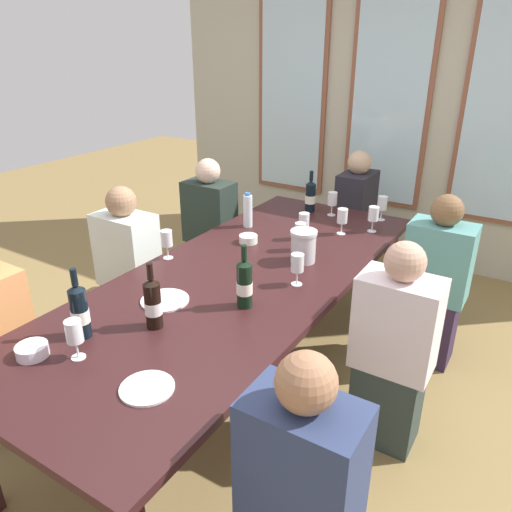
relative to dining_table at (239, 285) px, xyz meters
The scene contains 28 objects.
ground_plane 0.68m from the dining_table, ahead, with size 12.00×12.00×0.00m, color olive.
back_wall_with_windows 2.51m from the dining_table, 90.00° to the left, with size 4.31×0.10×2.90m.
dining_table is the anchor object (origin of this frame).
white_plate_0 0.46m from the dining_table, 109.44° to the right, with size 0.24×0.24×0.01m, color white.
white_plate_1 1.00m from the dining_table, 76.26° to the right, with size 0.21×0.21×0.01m, color white.
metal_pitcher 0.44m from the dining_table, 59.09° to the left, with size 0.16×0.16×0.19m.
wine_bottle_0 0.38m from the dining_table, 51.61° to the right, with size 0.08×0.08×0.32m.
wine_bottle_1 1.21m from the dining_table, 97.30° to the left, with size 0.08×0.08×0.31m.
wine_bottle_2 0.91m from the dining_table, 106.10° to the right, with size 0.08×0.08×0.32m.
wine_bottle_3 0.66m from the dining_table, 93.19° to the right, with size 0.08×0.08×0.31m.
tasting_bowl_0 1.11m from the dining_table, 106.01° to the right, with size 0.13×0.13×0.05m, color white.
tasting_bowl_1 0.48m from the dining_table, 116.45° to the left, with size 0.12×0.12×0.05m, color white.
water_bottle 0.79m from the dining_table, 119.09° to the left, with size 0.06×0.06×0.24m.
wine_glass_0 1.20m from the dining_table, 88.91° to the left, with size 0.07×0.07×0.17m.
wine_glass_1 1.00m from the dining_table, 98.02° to the right, with size 0.07×0.07×0.17m.
wine_glass_2 0.92m from the dining_table, 75.31° to the left, with size 0.07×0.07×0.17m.
wine_glass_3 0.52m from the dining_table, behind, with size 0.07×0.07×0.17m.
wine_glass_4 1.34m from the dining_table, 74.16° to the left, with size 0.07×0.07×0.17m.
wine_glass_5 1.11m from the dining_table, 69.28° to the left, with size 0.07×0.07×0.17m.
wine_glass_6 0.54m from the dining_table, 76.38° to the left, with size 0.07×0.07×0.17m.
wine_glass_7 0.37m from the dining_table, 12.70° to the left, with size 0.07×0.07×0.17m.
wine_glass_8 0.69m from the dining_table, 85.24° to the left, with size 0.07×0.07×0.17m.
seated_person_1 1.29m from the dining_table, 47.38° to the right, with size 0.38×0.24×1.11m.
seated_person_2 0.88m from the dining_table, behind, with size 0.38×0.24×1.11m.
seated_person_3 0.88m from the dining_table, ahead, with size 0.38×0.24×1.11m.
seated_person_4 1.25m from the dining_table, 134.37° to the left, with size 0.38×0.24×1.11m.
seated_person_5 1.25m from the dining_table, 45.57° to the left, with size 0.38×0.24×1.11m.
seated_person_6 1.76m from the dining_table, 90.00° to the left, with size 0.24×0.38×1.11m.
Camera 1 is at (1.35, -2.00, 1.93)m, focal length 34.40 mm.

